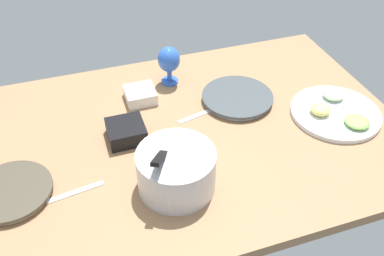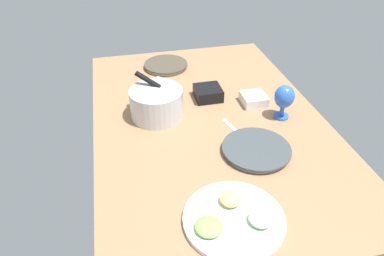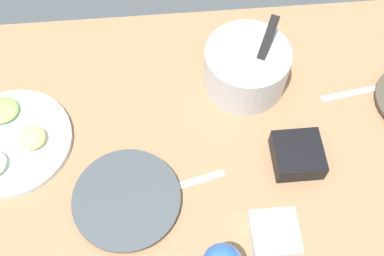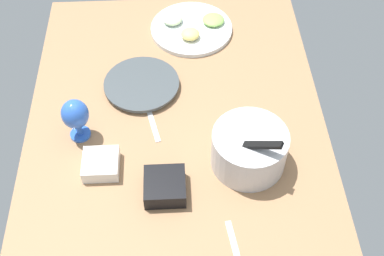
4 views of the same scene
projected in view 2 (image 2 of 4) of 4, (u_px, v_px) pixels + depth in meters
ground_plane at (209, 123)px, 165.40cm from camera, size 160.00×104.00×4.00cm
dinner_plate_left at (256, 150)px, 144.48cm from camera, size 27.84×27.84×2.53cm
dinner_plate_right at (166, 65)px, 207.20cm from camera, size 25.00×25.00×2.55cm
mixing_bowl at (157, 102)px, 162.70cm from camera, size 24.13×24.13×19.61cm
fruit_platter at (234, 218)px, 115.90cm from camera, size 33.35×33.35×5.36cm
hurricane_glass_blue at (284, 98)px, 160.08cm from camera, size 9.06×9.06×16.33cm
square_bowl_white at (254, 99)px, 174.36cm from camera, size 11.48×11.48×4.77cm
square_bowl_black at (208, 92)px, 178.03cm from camera, size 12.83×12.83×5.91cm
fork_by_left_plate at (234, 129)px, 157.97cm from camera, size 17.94×5.85×0.60cm
fork_by_right_plate at (162, 83)px, 192.28cm from camera, size 18.07×4.30×0.60cm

